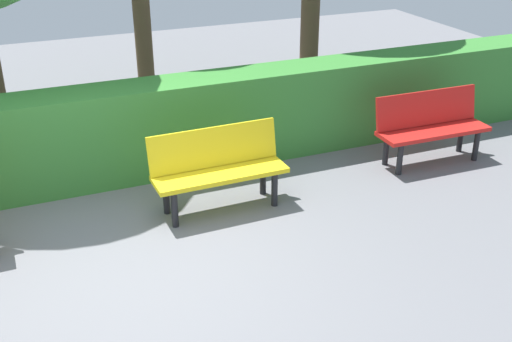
{
  "coord_description": "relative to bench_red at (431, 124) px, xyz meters",
  "views": [
    {
      "loc": [
        0.7,
        4.85,
        3.27
      ],
      "look_at": [
        -1.5,
        -0.39,
        0.55
      ],
      "focal_mm": 44.14,
      "sensor_mm": 36.0,
      "label": 1
    }
  ],
  "objects": [
    {
      "name": "ground_plane",
      "position": [
        4.04,
        0.93,
        -0.48
      ],
      "size": [
        18.28,
        18.28,
        0.0
      ],
      "primitive_type": "plane",
      "color": "slate"
    },
    {
      "name": "bench_red",
      "position": [
        0.0,
        0.0,
        0.0
      ],
      "size": [
        1.42,
        0.49,
        0.86
      ],
      "rotation": [
        0.0,
        0.0,
        -0.02
      ],
      "color": "red",
      "rests_on": "ground_plane"
    },
    {
      "name": "bench_yellow",
      "position": [
        2.8,
        0.13,
        0.0
      ],
      "size": [
        1.42,
        0.48,
        0.86
      ],
      "rotation": [
        0.0,
        0.0,
        0.02
      ],
      "color": "yellow",
      "rests_on": "ground_plane"
    },
    {
      "name": "hedge_row",
      "position": [
        2.81,
        -0.98,
        0.07
      ],
      "size": [
        14.28,
        0.6,
        1.1
      ],
      "primitive_type": "cube",
      "color": "#387F33",
      "rests_on": "ground_plane"
    }
  ]
}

